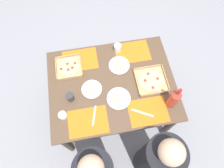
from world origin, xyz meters
TOP-DOWN VIEW (x-y plane):
  - ground_plane at (0.00, 0.00)m, footprint 6.00×6.00m
  - dining_table at (0.00, 0.00)m, footprint 1.25×0.97m
  - placemat_near_left at (-0.28, -0.33)m, footprint 0.36×0.26m
  - placemat_near_right at (0.28, -0.33)m, footprint 0.36×0.26m
  - placemat_far_left at (-0.28, 0.33)m, footprint 0.36×0.26m
  - placemat_far_right at (0.28, 0.33)m, footprint 0.36×0.26m
  - pizza_box_edge_far at (-0.39, 0.03)m, footprint 0.30×0.30m
  - pizza_box_center at (0.40, -0.26)m, footprint 0.26×0.26m
  - plate_far_left at (-0.03, 0.16)m, footprint 0.23×0.23m
  - plate_far_right at (0.21, 0.03)m, footprint 0.20×0.20m
  - plate_near_left at (-0.11, -0.19)m, footprint 0.21×0.21m
  - soda_bottle at (-0.50, 0.30)m, footprint 0.09×0.09m
  - cup_clear_left at (-0.13, -0.38)m, footprint 0.08×0.08m
  - cup_spare at (0.41, 0.08)m, footprint 0.07×0.07m
  - condiment_bowl at (0.50, 0.24)m, footprint 0.08×0.08m
  - fork_by_far_right at (0.22, 0.29)m, footprint 0.07×0.19m
  - knife_by_near_right at (-0.23, 0.34)m, footprint 0.19×0.12m
  - diner_left_seat at (-0.28, 0.74)m, footprint 0.32×0.32m

SIDE VIEW (x-z plane):
  - ground_plane at x=0.00m, z-range 0.00..0.00m
  - diner_left_seat at x=-0.28m, z-range -0.06..1.13m
  - dining_table at x=0.00m, z-range 0.25..0.98m
  - placemat_near_left at x=-0.28m, z-range 0.73..0.73m
  - placemat_near_right at x=0.28m, z-range 0.73..0.73m
  - placemat_far_left at x=-0.28m, z-range 0.73..0.73m
  - placemat_far_right at x=0.28m, z-range 0.73..0.73m
  - fork_by_far_right at x=0.22m, z-range 0.73..0.73m
  - knife_by_near_right at x=-0.23m, z-range 0.73..0.73m
  - plate_far_left at x=-0.03m, z-range 0.73..0.75m
  - plate_far_right at x=0.21m, z-range 0.73..0.75m
  - plate_near_left at x=-0.11m, z-range 0.73..0.75m
  - pizza_box_edge_far at x=-0.39m, z-range 0.72..0.76m
  - pizza_box_center at x=0.40m, z-range 0.72..0.76m
  - condiment_bowl at x=0.50m, z-range 0.73..0.78m
  - cup_clear_left at x=-0.13m, z-range 0.73..0.82m
  - cup_spare at x=0.41m, z-range 0.73..0.82m
  - soda_bottle at x=-0.50m, z-range 0.70..1.02m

